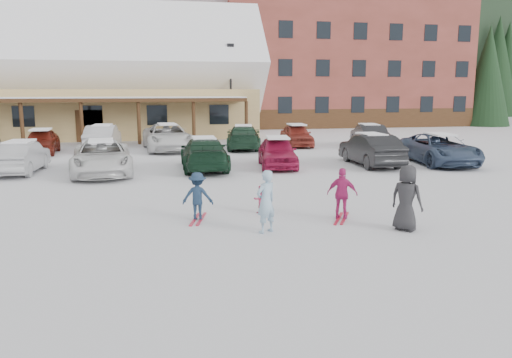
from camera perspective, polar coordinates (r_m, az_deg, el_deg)
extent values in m
plane|color=silver|center=(13.77, -0.41, -4.87)|extent=(160.00, 160.00, 0.00)
cube|color=black|center=(99.29, -10.33, 18.96)|extent=(300.00, 70.00, 38.00)
cube|color=tan|center=(41.60, -20.47, 7.10)|extent=(28.00, 10.00, 3.60)
cube|color=#422814|center=(35.46, -22.13, 8.35)|extent=(25.20, 2.60, 0.25)
cube|color=white|center=(41.61, -20.80, 12.24)|extent=(29.12, 9.69, 9.69)
cube|color=brown|center=(54.36, 8.79, 12.62)|extent=(24.00, 14.00, 12.00)
cube|color=brown|center=(51.15, -8.12, 11.12)|extent=(7.00, 12.60, 9.00)
cube|color=#422814|center=(47.90, 11.49, 6.78)|extent=(24.00, 0.10, 1.80)
cylinder|color=black|center=(37.86, -2.90, 9.80)|extent=(0.16, 0.16, 6.66)
cube|color=black|center=(38.00, -2.95, 15.02)|extent=(0.50, 0.25, 0.25)
cylinder|color=black|center=(55.64, 24.58, 6.27)|extent=(0.60, 0.60, 1.32)
cone|color=black|center=(55.63, 25.02, 12.03)|extent=(4.84, 4.84, 9.90)
cylinder|color=black|center=(57.77, -2.88, 7.16)|extent=(0.60, 0.60, 1.08)
cone|color=black|center=(57.71, -2.92, 11.71)|extent=(3.96, 3.96, 8.10)
cylinder|color=black|center=(69.50, 20.52, 7.17)|extent=(0.60, 0.60, 1.38)
cone|color=black|center=(69.50, 20.83, 11.99)|extent=(5.06, 5.06, 10.35)
imported|color=#91B2CB|center=(12.54, 1.14, -2.60)|extent=(0.70, 0.63, 1.60)
imported|color=#CB3D64|center=(14.61, 0.49, -2.33)|extent=(0.43, 0.36, 0.82)
imported|color=#192D46|center=(13.89, -6.69, -1.96)|extent=(0.96, 0.70, 1.34)
cube|color=#B71A32|center=(14.04, -6.63, -4.57)|extent=(0.55, 1.41, 0.03)
imported|color=#BE2770|center=(14.07, 9.83, -1.67)|extent=(0.91, 0.71, 1.44)
cube|color=#B71A32|center=(14.23, 9.75, -4.46)|extent=(0.84, 1.33, 0.03)
imported|color=#272729|center=(13.29, 16.82, -2.08)|extent=(0.94, 0.99, 1.70)
imported|color=#A3A5A9|center=(23.86, -25.29, 2.27)|extent=(1.64, 4.27, 1.39)
imported|color=silver|center=(22.24, -17.21, 2.38)|extent=(2.89, 5.46, 1.46)
imported|color=#13301F|center=(22.68, -5.95, 2.90)|extent=(2.13, 5.02, 1.45)
imported|color=#AA1A45|center=(23.28, 2.45, 3.08)|extent=(2.20, 4.30, 1.40)
imported|color=black|center=(24.39, 12.99, 3.28)|extent=(1.65, 4.60, 1.51)
imported|color=#384A67|center=(25.85, 20.22, 3.23)|extent=(2.91, 5.45, 1.46)
imported|color=maroon|center=(30.59, -23.31, 3.95)|extent=(1.82, 4.14, 1.39)
imported|color=#B8B8BD|center=(30.98, -17.09, 4.53)|extent=(1.84, 4.70, 1.52)
imported|color=white|center=(30.23, -10.08, 4.74)|extent=(3.11, 5.87, 1.57)
imported|color=#1E3F2B|center=(30.46, -1.45, 4.79)|extent=(2.79, 5.19, 1.43)
imported|color=#99362A|center=(32.12, 4.65, 5.01)|extent=(1.89, 4.18, 1.39)
imported|color=black|center=(32.48, 12.76, 4.87)|extent=(2.22, 4.51, 1.42)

